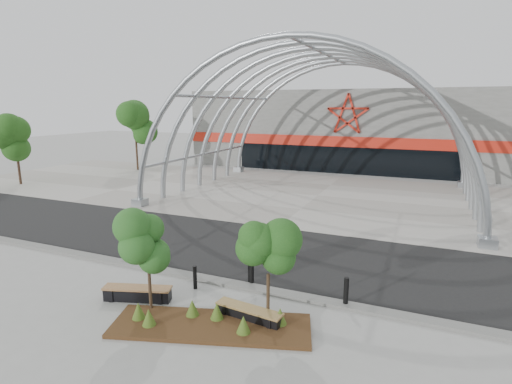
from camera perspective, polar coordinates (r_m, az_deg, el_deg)
name	(u,v)px	position (r m, az deg, el deg)	size (l,w,h in m)	color
ground	(215,279)	(15.67, -5.88, -12.24)	(140.00, 140.00, 0.00)	#9B9B96
road	(252,249)	(18.57, -0.61, -8.14)	(140.00, 7.00, 0.02)	black
forecourt	(318,196)	(29.51, 8.79, -0.53)	(60.00, 17.00, 0.04)	#9F998F
kerb	(212,280)	(15.45, -6.34, -12.38)	(60.00, 0.50, 0.12)	#62625E
arena_building	(359,128)	(46.48, 14.57, 8.80)	(34.00, 15.24, 8.00)	#63635F
vault_canopy	(318,196)	(29.51, 8.79, -0.54)	(20.80, 15.80, 20.36)	#9AA0A5
planting_bed	(209,322)	(12.60, -6.78, -18.00)	(6.17, 3.49, 0.62)	#3C2713
street_tree_0	(147,242)	(12.93, -15.28, -6.97)	(1.42, 1.42, 3.23)	#312417
street_tree_1	(268,254)	(11.94, 1.78, -8.87)	(1.28, 1.28, 3.03)	#302414
bench_0	(138,294)	(14.52, -16.56, -13.76)	(2.35, 1.19, 0.48)	black
bench_1	(249,315)	(12.76, -1.01, -17.12)	(2.22, 0.73, 0.46)	black
bollard_0	(127,245)	(18.58, -17.89, -7.15)	(0.16, 0.16, 0.99)	black
bollard_1	(195,277)	(14.82, -8.71, -11.95)	(0.14, 0.14, 0.88)	black
bollard_2	(250,272)	(15.00, -0.88, -11.33)	(0.15, 0.15, 0.96)	black
bollard_3	(252,273)	(14.87, -0.61, -11.44)	(0.16, 0.16, 1.01)	black
bollard_4	(346,292)	(13.76, 12.74, -13.79)	(0.16, 0.16, 1.02)	black
bg_tree_0	(135,124)	(42.24, -16.90, 9.24)	(3.00, 3.00, 6.45)	black
bg_tree_2	(15,138)	(38.36, -31.17, 6.59)	(2.55, 2.55, 5.38)	black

